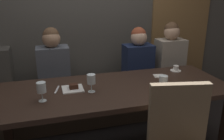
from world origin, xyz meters
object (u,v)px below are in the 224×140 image
object	(u,v)px
diner_redhead	(53,63)
fork_on_table	(57,90)
wine_glass_far_left	(163,81)
dessert_plate	(73,88)
diner_far_end	(170,54)
espresso_cup	(176,69)
diner_bearded	(138,58)
wine_glass_end_left	(41,88)
dining_table	(114,96)
wine_glass_near_right	(91,80)
banquette_bench	(98,104)

from	to	relation	value
diner_redhead	fork_on_table	xyz separation A→B (m)	(-0.00, -0.63, -0.07)
wine_glass_far_left	dessert_plate	world-z (taller)	wine_glass_far_left
diner_far_end	espresso_cup	xyz separation A→B (m)	(-0.17, -0.45, -0.05)
diner_far_end	dessert_plate	bearing A→B (deg)	-153.96
diner_far_end	fork_on_table	bearing A→B (deg)	-157.06
espresso_cup	dessert_plate	xyz separation A→B (m)	(-1.18, -0.21, -0.01)
wine_glass_far_left	dessert_plate	xyz separation A→B (m)	(-0.75, 0.30, -0.10)
diner_bearded	wine_glass_far_left	size ratio (longest dim) A/B	4.46
diner_redhead	dessert_plate	distance (m)	0.68
diner_bearded	fork_on_table	size ratio (longest dim) A/B	4.31
wine_glass_end_left	dessert_plate	xyz separation A→B (m)	(0.27, 0.18, -0.10)
dining_table	wine_glass_near_right	distance (m)	0.30
diner_bearded	fork_on_table	world-z (taller)	diner_bearded
dining_table	fork_on_table	size ratio (longest dim) A/B	12.94
diner_far_end	wine_glass_far_left	xyz separation A→B (m)	(-0.60, -0.96, 0.04)
dessert_plate	dining_table	bearing A→B (deg)	-8.58
dining_table	espresso_cup	bearing A→B (deg)	18.49
wine_glass_far_left	espresso_cup	bearing A→B (deg)	50.23
wine_glass_near_right	dining_table	bearing A→B (deg)	10.90
diner_bearded	wine_glass_end_left	world-z (taller)	diner_bearded
diner_far_end	fork_on_table	world-z (taller)	diner_far_end
dining_table	espresso_cup	xyz separation A→B (m)	(0.80, 0.27, 0.11)
diner_redhead	wine_glass_end_left	xyz separation A→B (m)	(-0.13, -0.84, 0.04)
banquette_bench	espresso_cup	distance (m)	1.06
banquette_bench	wine_glass_end_left	bearing A→B (deg)	-128.28
banquette_bench	fork_on_table	world-z (taller)	fork_on_table
wine_glass_far_left	wine_glass_end_left	distance (m)	1.03
espresso_cup	dessert_plate	size ratio (longest dim) A/B	0.63
dessert_plate	fork_on_table	xyz separation A→B (m)	(-0.14, 0.03, -0.01)
wine_glass_end_left	dining_table	bearing A→B (deg)	10.43
diner_bearded	wine_glass_near_right	world-z (taller)	diner_bearded
banquette_bench	diner_far_end	bearing A→B (deg)	0.85
espresso_cup	fork_on_table	world-z (taller)	espresso_cup
wine_glass_near_right	banquette_bench	bearing A→B (deg)	73.39
wine_glass_end_left	espresso_cup	xyz separation A→B (m)	(1.45, 0.39, -0.09)
fork_on_table	banquette_bench	bearing A→B (deg)	65.20
dining_table	wine_glass_far_left	bearing A→B (deg)	-33.26
diner_far_end	dessert_plate	distance (m)	1.50
diner_redhead	wine_glass_far_left	world-z (taller)	diner_redhead
fork_on_table	espresso_cup	bearing A→B (deg)	23.23
wine_glass_far_left	dessert_plate	bearing A→B (deg)	158.02
diner_far_end	wine_glass_near_right	distance (m)	1.41
wine_glass_far_left	dessert_plate	size ratio (longest dim) A/B	0.86
diner_bearded	diner_far_end	bearing A→B (deg)	0.88
wine_glass_end_left	espresso_cup	bearing A→B (deg)	14.97
espresso_cup	dessert_plate	bearing A→B (deg)	-169.79
wine_glass_near_right	espresso_cup	bearing A→B (deg)	16.90
diner_redhead	wine_glass_near_right	xyz separation A→B (m)	(0.29, -0.76, 0.04)
wine_glass_far_left	espresso_cup	distance (m)	0.68
diner_redhead	wine_glass_near_right	bearing A→B (deg)	-68.82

